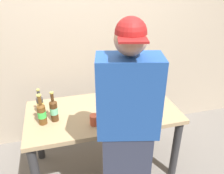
# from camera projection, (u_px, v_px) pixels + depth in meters

# --- Properties ---
(ground_plane) EXTENTS (8.00, 8.00, 0.00)m
(ground_plane) POSITION_uv_depth(u_px,v_px,m) (104.00, 165.00, 2.61)
(ground_plane) COLOR slate
(ground_plane) RESTS_ON ground
(desk) EXTENTS (1.49, 0.76, 0.74)m
(desk) POSITION_uv_depth(u_px,v_px,m) (103.00, 120.00, 2.32)
(desk) COLOR #9E8460
(desk) RESTS_ON ground
(laptop) EXTENTS (0.37, 0.38, 0.22)m
(laptop) POSITION_uv_depth(u_px,v_px,m) (137.00, 96.00, 2.43)
(laptop) COLOR black
(laptop) RESTS_ON desk
(beer_bottle_dark) EXTENTS (0.07, 0.07, 0.30)m
(beer_bottle_dark) POSITION_uv_depth(u_px,v_px,m) (54.00, 110.00, 2.07)
(beer_bottle_dark) COLOR #472B14
(beer_bottle_dark) RESTS_ON desk
(beer_bottle_amber) EXTENTS (0.08, 0.08, 0.30)m
(beer_bottle_amber) POSITION_uv_depth(u_px,v_px,m) (42.00, 113.00, 2.03)
(beer_bottle_amber) COLOR brown
(beer_bottle_amber) RESTS_ON desk
(beer_bottle_brown) EXTENTS (0.06, 0.06, 0.27)m
(beer_bottle_brown) POSITION_uv_depth(u_px,v_px,m) (40.00, 104.00, 2.18)
(beer_bottle_brown) COLOR #333333
(beer_bottle_brown) RESTS_ON desk
(person_figure) EXTENTS (0.47, 0.35, 1.76)m
(person_figure) POSITION_uv_depth(u_px,v_px,m) (127.00, 137.00, 1.69)
(person_figure) COLOR #2D3347
(person_figure) RESTS_ON ground
(coffee_mug) EXTENTS (0.12, 0.08, 0.10)m
(coffee_mug) POSITION_uv_depth(u_px,v_px,m) (95.00, 120.00, 2.04)
(coffee_mug) COLOR #BF4C33
(coffee_mug) RESTS_ON desk
(back_wall) EXTENTS (6.00, 0.10, 2.60)m
(back_wall) POSITION_uv_depth(u_px,v_px,m) (88.00, 37.00, 2.65)
(back_wall) COLOR tan
(back_wall) RESTS_ON ground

